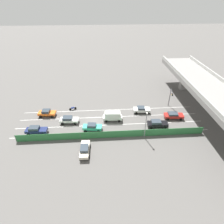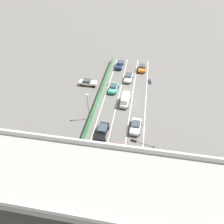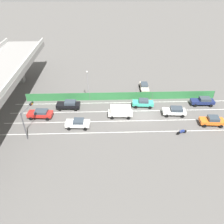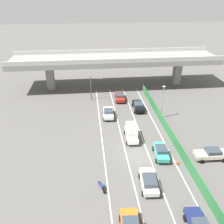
# 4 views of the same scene
# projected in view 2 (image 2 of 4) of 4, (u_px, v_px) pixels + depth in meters

# --- Properties ---
(ground_plane) EXTENTS (300.00, 300.00, 0.00)m
(ground_plane) POSITION_uv_depth(u_px,v_px,m) (126.00, 92.00, 48.24)
(ground_plane) COLOR #565451
(lane_line_left_edge) EXTENTS (0.14, 44.10, 0.01)m
(lane_line_left_edge) POSITION_uv_depth(u_px,v_px,m) (146.00, 104.00, 44.61)
(lane_line_left_edge) COLOR silver
(lane_line_left_edge) RESTS_ON ground
(lane_line_mid_left) EXTENTS (0.14, 44.10, 0.01)m
(lane_line_mid_left) POSITION_uv_depth(u_px,v_px,m) (131.00, 103.00, 45.02)
(lane_line_mid_left) COLOR silver
(lane_line_mid_left) RESTS_ON ground
(lane_line_mid_right) EXTENTS (0.14, 44.10, 0.01)m
(lane_line_mid_right) POSITION_uv_depth(u_px,v_px,m) (118.00, 101.00, 45.43)
(lane_line_mid_right) COLOR silver
(lane_line_mid_right) RESTS_ON ground
(lane_line_right_edge) EXTENTS (0.14, 44.10, 0.01)m
(lane_line_right_edge) POSITION_uv_depth(u_px,v_px,m) (104.00, 100.00, 45.84)
(lane_line_right_edge) COLOR silver
(lane_line_right_edge) RESTS_ON ground
(elevated_overpass) EXTENTS (48.95, 9.58, 8.18)m
(elevated_overpass) POSITION_uv_depth(u_px,v_px,m) (103.00, 182.00, 23.07)
(elevated_overpass) COLOR gray
(elevated_overpass) RESTS_ON ground
(green_fence) EXTENTS (0.10, 40.20, 1.76)m
(green_fence) POSITION_uv_depth(u_px,v_px,m) (99.00, 97.00, 45.42)
(green_fence) COLOR #2D753D
(green_fence) RESTS_ON ground
(car_hatchback_white) EXTENTS (2.29, 4.48, 1.63)m
(car_hatchback_white) POSITION_uv_depth(u_px,v_px,m) (129.00, 77.00, 51.98)
(car_hatchback_white) COLOR silver
(car_hatchback_white) RESTS_ON ground
(car_taxi_orange) EXTENTS (2.31, 4.38, 1.68)m
(car_taxi_orange) POSITION_uv_depth(u_px,v_px,m) (142.00, 68.00, 55.95)
(car_taxi_orange) COLOR orange
(car_taxi_orange) RESTS_ON ground
(car_sedan_white) EXTENTS (2.27, 4.35, 1.57)m
(car_sedan_white) POSITION_uv_depth(u_px,v_px,m) (136.00, 126.00, 38.07)
(car_sedan_white) COLOR white
(car_sedan_white) RESTS_ON ground
(car_van_white) EXTENTS (2.11, 4.62, 2.31)m
(car_van_white) POSITION_uv_depth(u_px,v_px,m) (125.00, 99.00, 43.92)
(car_van_white) COLOR silver
(car_van_white) RESTS_ON ground
(car_sedan_navy) EXTENTS (2.13, 4.77, 1.68)m
(car_sedan_navy) POSITION_uv_depth(u_px,v_px,m) (119.00, 64.00, 57.43)
(car_sedan_navy) COLOR navy
(car_sedan_navy) RESTS_ON ground
(car_sedan_black) EXTENTS (2.21, 4.73, 1.67)m
(car_sedan_black) POSITION_uv_depth(u_px,v_px,m) (102.00, 131.00, 37.06)
(car_sedan_black) COLOR black
(car_sedan_black) RESTS_ON ground
(car_sedan_red) EXTENTS (2.35, 4.72, 1.58)m
(car_sedan_red) POSITION_uv_depth(u_px,v_px,m) (114.00, 154.00, 33.01)
(car_sedan_red) COLOR red
(car_sedan_red) RESTS_ON ground
(car_taxi_teal) EXTENTS (2.27, 4.37, 1.62)m
(car_taxi_teal) POSITION_uv_depth(u_px,v_px,m) (114.00, 88.00, 48.21)
(car_taxi_teal) COLOR teal
(car_taxi_teal) RESTS_ON ground
(motorcycle) EXTENTS (0.82, 1.88, 0.93)m
(motorcycle) POSITION_uv_depth(u_px,v_px,m) (150.00, 81.00, 51.36)
(motorcycle) COLOR black
(motorcycle) RESTS_ON ground
(parked_sedan_cream) EXTENTS (4.71, 2.05, 1.64)m
(parked_sedan_cream) POSITION_uv_depth(u_px,v_px,m) (88.00, 82.00, 50.05)
(parked_sedan_cream) COLOR beige
(parked_sedan_cream) RESTS_ON ground
(traffic_light) EXTENTS (3.69, 1.18, 5.30)m
(traffic_light) POSITION_uv_depth(u_px,v_px,m) (144.00, 149.00, 30.14)
(traffic_light) COLOR #47474C
(traffic_light) RESTS_ON ground
(street_lamp) EXTENTS (0.60, 0.36, 6.48)m
(street_lamp) POSITION_uv_depth(u_px,v_px,m) (88.00, 104.00, 38.28)
(street_lamp) COLOR gray
(street_lamp) RESTS_ON ground
(traffic_cone) EXTENTS (0.47, 0.47, 0.75)m
(traffic_cone) POSITION_uv_depth(u_px,v_px,m) (108.00, 85.00, 50.21)
(traffic_cone) COLOR orange
(traffic_cone) RESTS_ON ground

